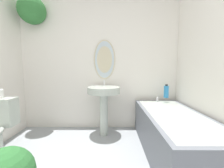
{
  "coord_description": "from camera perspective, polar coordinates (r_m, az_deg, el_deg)",
  "views": [
    {
      "loc": [
        0.23,
        -0.19,
        1.06
      ],
      "look_at": [
        0.23,
        1.4,
        0.89
      ],
      "focal_mm": 22.0,
      "sensor_mm": 36.0,
      "label": 1
    }
  ],
  "objects": [
    {
      "name": "shampoo_bottle",
      "position": [
        2.45,
        21.62,
        -2.91
      ],
      "size": [
        0.08,
        0.08,
        0.22
      ],
      "color": "#2D84C6",
      "rests_on": "bathtub"
    },
    {
      "name": "wall_back",
      "position": [
        2.5,
        -9.37,
        12.29
      ],
      "size": [
        2.85,
        0.43,
        2.4
      ],
      "color": "silver",
      "rests_on": "ground_plane"
    },
    {
      "name": "bathtub",
      "position": [
        1.97,
        24.24,
        -18.13
      ],
      "size": [
        0.7,
        1.51,
        0.6
      ],
      "color": "slate",
      "rests_on": "ground_plane"
    },
    {
      "name": "pedestal_sink",
      "position": [
        2.2,
        -3.47,
        -5.55
      ],
      "size": [
        0.51,
        0.51,
        0.89
      ],
      "color": "#B2BCB2",
      "rests_on": "ground_plane"
    }
  ]
}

